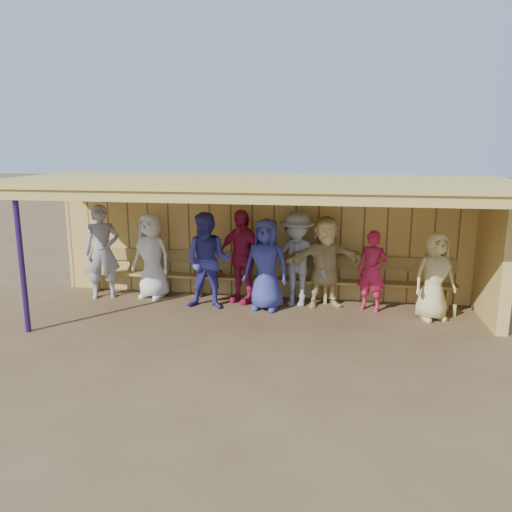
{
  "coord_description": "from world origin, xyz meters",
  "views": [
    {
      "loc": [
        1.46,
        -8.61,
        3.04
      ],
      "look_at": [
        0.0,
        0.35,
        1.05
      ],
      "focal_mm": 35.0,
      "sensor_mm": 36.0,
      "label": 1
    }
  ],
  "objects_px": {
    "player_b": "(152,256)",
    "bench": "(262,273)",
    "player_f": "(326,262)",
    "player_extra": "(266,265)",
    "player_e": "(297,259)",
    "player_d": "(241,256)",
    "player_h": "(435,276)",
    "player_a": "(102,252)",
    "player_c": "(208,261)",
    "player_g": "(372,271)"
  },
  "relations": [
    {
      "from": "player_e",
      "to": "player_f",
      "type": "distance_m",
      "value": 0.55
    },
    {
      "from": "player_a",
      "to": "player_f",
      "type": "xyz_separation_m",
      "value": [
        4.49,
        0.16,
        -0.08
      ]
    },
    {
      "from": "player_b",
      "to": "player_d",
      "type": "distance_m",
      "value": 1.86
    },
    {
      "from": "player_extra",
      "to": "bench",
      "type": "bearing_deg",
      "value": 115.67
    },
    {
      "from": "player_d",
      "to": "player_a",
      "type": "bearing_deg",
      "value": -153.3
    },
    {
      "from": "player_h",
      "to": "player_g",
      "type": "bearing_deg",
      "value": 140.86
    },
    {
      "from": "player_e",
      "to": "player_c",
      "type": "bearing_deg",
      "value": -155.47
    },
    {
      "from": "player_d",
      "to": "player_extra",
      "type": "bearing_deg",
      "value": -11.02
    },
    {
      "from": "player_f",
      "to": "player_g",
      "type": "distance_m",
      "value": 0.89
    },
    {
      "from": "player_b",
      "to": "player_h",
      "type": "height_order",
      "value": "player_b"
    },
    {
      "from": "player_b",
      "to": "player_c",
      "type": "distance_m",
      "value": 1.4
    },
    {
      "from": "player_a",
      "to": "player_extra",
      "type": "height_order",
      "value": "player_a"
    },
    {
      "from": "player_f",
      "to": "player_h",
      "type": "relative_size",
      "value": 1.1
    },
    {
      "from": "player_extra",
      "to": "bench",
      "type": "xyz_separation_m",
      "value": [
        -0.18,
        0.68,
        -0.35
      ]
    },
    {
      "from": "player_d",
      "to": "player_extra",
      "type": "height_order",
      "value": "player_d"
    },
    {
      "from": "bench",
      "to": "player_h",
      "type": "bearing_deg",
      "value": -13.65
    },
    {
      "from": "player_d",
      "to": "player_g",
      "type": "relative_size",
      "value": 1.21
    },
    {
      "from": "player_a",
      "to": "player_d",
      "type": "bearing_deg",
      "value": -18.75
    },
    {
      "from": "player_d",
      "to": "player_f",
      "type": "distance_m",
      "value": 1.65
    },
    {
      "from": "player_b",
      "to": "bench",
      "type": "relative_size",
      "value": 0.23
    },
    {
      "from": "player_b",
      "to": "player_e",
      "type": "xyz_separation_m",
      "value": [
        2.96,
        -0.03,
        0.05
      ]
    },
    {
      "from": "player_e",
      "to": "player_h",
      "type": "height_order",
      "value": "player_e"
    },
    {
      "from": "player_c",
      "to": "player_e",
      "type": "relative_size",
      "value": 1.0
    },
    {
      "from": "player_a",
      "to": "player_e",
      "type": "distance_m",
      "value": 3.94
    },
    {
      "from": "player_g",
      "to": "player_a",
      "type": "bearing_deg",
      "value": -157.47
    },
    {
      "from": "player_a",
      "to": "player_g",
      "type": "bearing_deg",
      "value": -21.88
    },
    {
      "from": "player_f",
      "to": "player_extra",
      "type": "height_order",
      "value": "player_f"
    },
    {
      "from": "player_b",
      "to": "player_d",
      "type": "height_order",
      "value": "player_d"
    },
    {
      "from": "player_a",
      "to": "player_d",
      "type": "relative_size",
      "value": 1.03
    },
    {
      "from": "player_a",
      "to": "player_d",
      "type": "height_order",
      "value": "player_a"
    },
    {
      "from": "player_h",
      "to": "player_b",
      "type": "bearing_deg",
      "value": 152.95
    },
    {
      "from": "player_c",
      "to": "player_h",
      "type": "relative_size",
      "value": 1.16
    },
    {
      "from": "player_g",
      "to": "bench",
      "type": "bearing_deg",
      "value": -169.52
    },
    {
      "from": "player_b",
      "to": "player_g",
      "type": "bearing_deg",
      "value": 12.41
    },
    {
      "from": "player_extra",
      "to": "player_h",
      "type": "bearing_deg",
      "value": 9.04
    },
    {
      "from": "player_c",
      "to": "bench",
      "type": "distance_m",
      "value": 1.28
    },
    {
      "from": "player_a",
      "to": "player_d",
      "type": "distance_m",
      "value": 2.85
    },
    {
      "from": "player_g",
      "to": "player_d",
      "type": "bearing_deg",
      "value": -160.98
    },
    {
      "from": "player_a",
      "to": "player_c",
      "type": "bearing_deg",
      "value": -30.13
    },
    {
      "from": "player_g",
      "to": "player_extra",
      "type": "distance_m",
      "value": 1.99
    },
    {
      "from": "player_d",
      "to": "player_c",
      "type": "bearing_deg",
      "value": -114.92
    },
    {
      "from": "player_a",
      "to": "player_h",
      "type": "relative_size",
      "value": 1.2
    },
    {
      "from": "player_b",
      "to": "player_f",
      "type": "xyz_separation_m",
      "value": [
        3.51,
        0.0,
        0.01
      ]
    },
    {
      "from": "player_e",
      "to": "player_g",
      "type": "xyz_separation_m",
      "value": [
        1.42,
        -0.12,
        -0.16
      ]
    },
    {
      "from": "player_a",
      "to": "bench",
      "type": "xyz_separation_m",
      "value": [
        3.21,
        0.47,
        -0.43
      ]
    },
    {
      "from": "player_e",
      "to": "player_extra",
      "type": "distance_m",
      "value": 0.65
    },
    {
      "from": "player_f",
      "to": "player_extra",
      "type": "distance_m",
      "value": 1.16
    },
    {
      "from": "player_c",
      "to": "player_h",
      "type": "xyz_separation_m",
      "value": [
        4.13,
        0.01,
        -0.12
      ]
    },
    {
      "from": "player_d",
      "to": "player_extra",
      "type": "relative_size",
      "value": 1.06
    },
    {
      "from": "player_c",
      "to": "player_h",
      "type": "bearing_deg",
      "value": 1.12
    }
  ]
}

